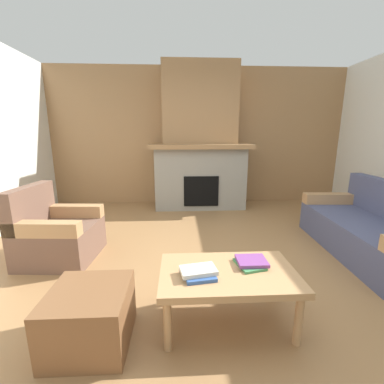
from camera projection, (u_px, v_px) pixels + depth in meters
name	position (u px, v px, depth m)	size (l,w,h in m)	color
ground	(220.00, 276.00, 2.59)	(9.00, 9.00, 0.00)	olive
wall_back_wood_panel	(198.00, 137.00, 5.21)	(6.00, 0.12, 2.70)	#997047
fireplace	(200.00, 147.00, 4.89)	(1.90, 0.82, 2.70)	gray
couch	(372.00, 231.00, 3.02)	(0.94, 1.85, 0.85)	#474C6B
armchair	(56.00, 234.00, 2.91)	(0.81, 0.81, 0.85)	brown
coffee_table	(228.00, 277.00, 1.88)	(1.00, 0.60, 0.43)	tan
ottoman	(90.00, 317.00, 1.72)	(0.52, 0.52, 0.40)	brown
book_stack_near_edge	(199.00, 272.00, 1.80)	(0.27, 0.24, 0.06)	#335699
book_stack_center	(251.00, 262.00, 1.94)	(0.24, 0.26, 0.04)	#3D7F4C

